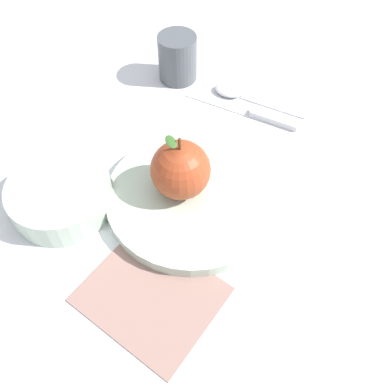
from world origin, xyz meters
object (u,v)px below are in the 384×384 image
dinner_plate (192,196)px  side_bowl (60,194)px  knife (251,112)px  apple (180,170)px  cup (177,56)px  spoon (237,93)px  linen_napkin (151,294)px

dinner_plate → side_bowl: side_bowl is taller
dinner_plate → knife: 0.20m
apple → side_bowl: 0.16m
cup → spoon: bearing=154.1°
knife → dinner_plate: bearing=62.2°
apple → side_bowl: size_ratio=0.70×
dinner_plate → side_bowl: size_ratio=1.70×
apple → spoon: bearing=-112.1°
cup → side_bowl: bearing=62.6°
side_bowl → linen_napkin: size_ratio=0.90×
apple → knife: apple is taller
dinner_plate → apple: (0.01, -0.01, 0.05)m
dinner_plate → knife: size_ratio=1.28×
dinner_plate → knife: (-0.09, -0.18, -0.01)m
cup → knife: (-0.12, 0.09, -0.04)m
side_bowl → knife: 0.32m
apple → cup: 0.26m
dinner_plate → cup: (0.03, -0.27, 0.03)m
dinner_plate → knife: bearing=-117.8°
spoon → apple: bearing=67.9°
dinner_plate → apple: bearing=-21.0°
side_bowl → apple: bearing=-174.6°
dinner_plate → cup: 0.27m
side_bowl → spoon: 0.34m
spoon → linen_napkin: spoon is taller
side_bowl → spoon: side_bowl is taller
spoon → linen_napkin: bearing=71.7°
dinner_plate → spoon: (-0.07, -0.22, -0.01)m
side_bowl → cup: 0.31m
apple → side_bowl: (0.16, 0.01, -0.03)m
cup → dinner_plate: bearing=96.0°
apple → side_bowl: bearing=5.4°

